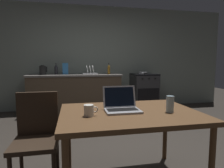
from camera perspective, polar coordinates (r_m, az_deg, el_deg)
The scene contains 15 objects.
ground_plane at distance 2.88m, azimuth 1.28°, elevation -17.56°, with size 12.00×12.00×0.00m, color #2D2823.
back_wall at distance 5.05m, azimuth -1.41°, elevation 7.67°, with size 6.40×0.10×2.57m, color gray.
kitchen_counter at distance 4.67m, azimuth -10.72°, elevation -2.64°, with size 2.16×0.64×0.89m.
stove_oven at distance 4.99m, azimuth 9.43°, elevation -2.07°, with size 0.60×0.62×0.89m.
dining_table at distance 1.82m, azimuth 5.20°, elevation -10.04°, with size 1.26×0.92×0.72m.
chair at distance 1.99m, azimuth -21.34°, elevation -13.42°, with size 0.40×0.40×0.88m.
laptop at distance 1.82m, azimuth 2.86°, elevation -6.48°, with size 0.32×0.28×0.22m.
electric_kettle at distance 4.67m, azimuth -19.78°, elevation 3.85°, with size 0.17×0.15×0.22m.
bottle at distance 4.65m, azimuth -0.96°, elevation 4.45°, with size 0.07×0.07×0.26m.
frying_pan at distance 4.91m, azimuth 9.09°, elevation 3.31°, with size 0.22×0.39×0.05m.
coffee_mug at distance 1.65m, azimuth -6.81°, elevation -7.74°, with size 0.12×0.08×0.10m.
drinking_glass at distance 1.83m, azimuth 16.76°, elevation -5.69°, with size 0.07×0.07×0.15m.
cereal_box at distance 4.64m, azimuth -13.61°, elevation 4.39°, with size 0.13×0.05×0.27m.
dish_rack at distance 4.64m, azimuth -6.50°, elevation 3.47°, with size 0.34×0.26×0.21m.
bottle_b at distance 4.71m, azimuth -16.18°, elevation 4.21°, with size 0.08×0.08×0.26m.
Camera 1 is at (-0.58, -2.57, 1.16)m, focal length 30.96 mm.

